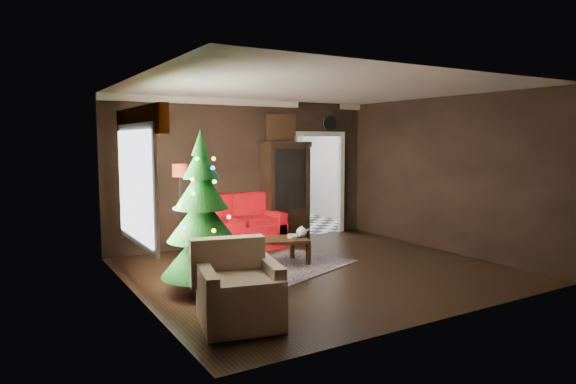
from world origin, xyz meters
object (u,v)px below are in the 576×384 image
curio_cabinet (285,194)px  christmas_tree (202,214)px  armchair (240,284)px  kitchen_table (278,211)px  loveseat (238,222)px  coffee_table (277,252)px  wall_clock (329,123)px  teapot (301,232)px  floor_lamp (181,212)px

curio_cabinet → christmas_tree: bearing=-138.3°
armchair → kitchen_table: 6.20m
loveseat → coffee_table: bearing=-89.8°
loveseat → curio_cabinet: size_ratio=0.89×
armchair → wall_clock: wall_clock is taller
teapot → loveseat: bearing=103.8°
loveseat → coffee_table: size_ratio=1.76×
christmas_tree → coffee_table: (1.54, 0.71, -0.82)m
floor_lamp → teapot: bearing=-37.4°
christmas_tree → wall_clock: bearing=33.5°
floor_lamp → armchair: bearing=-97.4°
curio_cabinet → kitchen_table: 1.67m
kitchen_table → floor_lamp: bearing=-146.3°
curio_cabinet → teapot: bearing=-112.7°
loveseat → wall_clock: size_ratio=5.31×
wall_clock → loveseat: bearing=-170.3°
coffee_table → teapot: teapot is taller
teapot → armchair: bearing=-136.3°
curio_cabinet → floor_lamp: bearing=-166.2°
curio_cabinet → wall_clock: (1.20, 0.18, 1.43)m
floor_lamp → christmas_tree: bearing=-100.1°
armchair → kitchen_table: armchair is taller
loveseat → armchair: size_ratio=1.85×
loveseat → floor_lamp: size_ratio=1.06×
wall_clock → kitchen_table: size_ratio=0.43×
loveseat → christmas_tree: (-1.54, -2.17, 0.55)m
curio_cabinet → christmas_tree: 3.60m
floor_lamp → wall_clock: wall_clock is taller
curio_cabinet → christmas_tree: christmas_tree is taller
floor_lamp → curio_cabinet: bearing=13.8°
christmas_tree → wall_clock: (3.89, 2.57, 1.33)m
coffee_table → teapot: 0.51m
curio_cabinet → kitchen_table: (0.65, 1.43, -0.57)m
christmas_tree → armchair: 1.47m
teapot → floor_lamp: bearing=142.6°
coffee_table → wall_clock: size_ratio=3.01×
floor_lamp → wall_clock: size_ratio=5.02×
armchair → wall_clock: bearing=57.6°
coffee_table → kitchen_table: size_ratio=1.28×
floor_lamp → armchair: (-0.41, -3.16, -0.37)m
coffee_table → loveseat: bearing=90.2°
floor_lamp → coffee_table: floor_lamp is taller
armchair → teapot: size_ratio=4.70×
curio_cabinet → wall_clock: size_ratio=5.94×
teapot → wall_clock: wall_clock is taller
christmas_tree → kitchen_table: (3.34, 3.82, -0.67)m
floor_lamp → wall_clock: (3.56, 0.76, 1.55)m
kitchen_table → wall_clock: bearing=-66.3°
christmas_tree → armchair: size_ratio=2.29×
kitchen_table → coffee_table: bearing=-120.0°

